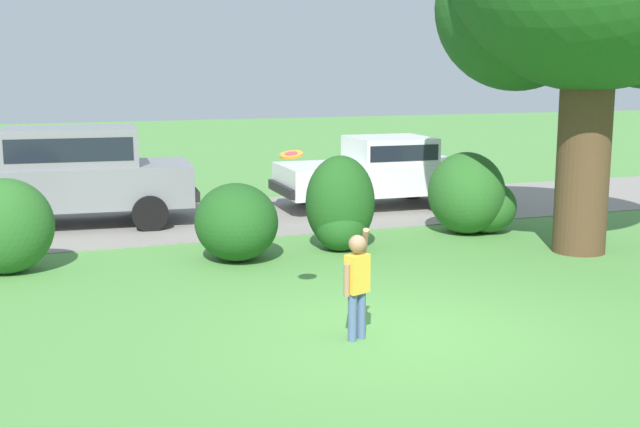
{
  "coord_description": "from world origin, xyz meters",
  "views": [
    {
      "loc": [
        -4.08,
        -8.24,
        3.03
      ],
      "look_at": [
        -0.3,
        1.91,
        1.1
      ],
      "focal_mm": 45.83,
      "sensor_mm": 36.0,
      "label": 1
    }
  ],
  "objects_px": {
    "parked_sedan": "(380,170)",
    "child_thrower": "(357,278)",
    "frisbee": "(291,155)",
    "parked_suv": "(72,171)"
  },
  "relations": [
    {
      "from": "child_thrower",
      "to": "frisbee",
      "type": "height_order",
      "value": "frisbee"
    },
    {
      "from": "parked_sedan",
      "to": "frisbee",
      "type": "distance_m",
      "value": 8.27
    },
    {
      "from": "parked_sedan",
      "to": "parked_suv",
      "type": "bearing_deg",
      "value": 178.5
    },
    {
      "from": "child_thrower",
      "to": "parked_sedan",
      "type": "bearing_deg",
      "value": 63.79
    },
    {
      "from": "parked_sedan",
      "to": "child_thrower",
      "type": "bearing_deg",
      "value": -116.21
    },
    {
      "from": "parked_suv",
      "to": "parked_sedan",
      "type": "bearing_deg",
      "value": -1.5
    },
    {
      "from": "parked_suv",
      "to": "child_thrower",
      "type": "distance_m",
      "value": 8.54
    },
    {
      "from": "parked_sedan",
      "to": "child_thrower",
      "type": "height_order",
      "value": "parked_sedan"
    },
    {
      "from": "parked_suv",
      "to": "child_thrower",
      "type": "bearing_deg",
      "value": -72.84
    },
    {
      "from": "parked_sedan",
      "to": "frisbee",
      "type": "xyz_separation_m",
      "value": [
        -4.35,
        -6.94,
        1.17
      ]
    }
  ]
}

